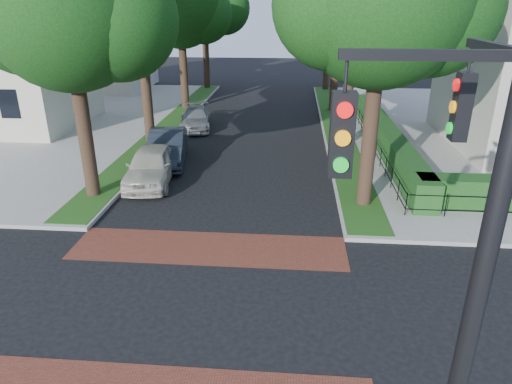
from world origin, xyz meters
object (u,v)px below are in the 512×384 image
at_px(parked_car_middle, 167,147).
at_px(parked_car_rear, 195,118).
at_px(traffic_signal, 466,236).
at_px(parked_car_front, 151,165).

height_order(parked_car_middle, parked_car_rear, parked_car_middle).
distance_m(traffic_signal, parked_car_front, 16.26).
relative_size(parked_car_front, parked_car_middle, 0.96).
height_order(traffic_signal, parked_car_front, traffic_signal).
bearing_deg(traffic_signal, parked_car_middle, 117.88).
xyz_separation_m(traffic_signal, parked_car_front, (-8.49, 13.31, -3.90)).
bearing_deg(parked_car_front, traffic_signal, -63.26).
relative_size(parked_car_front, parked_car_rear, 1.04).
distance_m(traffic_signal, parked_car_rear, 24.80).
xyz_separation_m(traffic_signal, parked_car_rear, (-8.49, 22.95, -4.05)).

